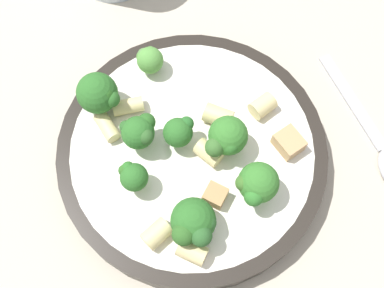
{
  "coord_description": "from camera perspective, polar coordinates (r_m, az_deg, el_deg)",
  "views": [
    {
      "loc": [
        0.07,
        -0.15,
        0.44
      ],
      "look_at": [
        0.0,
        0.0,
        0.04
      ],
      "focal_mm": 45.0,
      "sensor_mm": 36.0,
      "label": 1
    }
  ],
  "objects": [
    {
      "name": "ground_plane",
      "position": [
        0.47,
        -0.0,
        -1.81
      ],
      "size": [
        2.0,
        2.0,
        0.0
      ],
      "primitive_type": "plane",
      "color": "#BCB29E"
    },
    {
      "name": "broccoli_floret_5",
      "position": [
        0.46,
        -5.12,
        9.98
      ],
      "size": [
        0.03,
        0.03,
        0.03
      ],
      "color": "#93B766",
      "rests_on": "pasta_bowl"
    },
    {
      "name": "broccoli_floret_2",
      "position": [
        0.4,
        7.65,
        -4.69
      ],
      "size": [
        0.04,
        0.04,
        0.04
      ],
      "color": "#93B766",
      "rests_on": "pasta_bowl"
    },
    {
      "name": "broccoli_floret_6",
      "position": [
        0.42,
        -1.58,
        1.32
      ],
      "size": [
        0.03,
        0.03,
        0.03
      ],
      "color": "#93B766",
      "rests_on": "pasta_bowl"
    },
    {
      "name": "broccoli_floret_7",
      "position": [
        0.44,
        -11.29,
        5.59
      ],
      "size": [
        0.04,
        0.04,
        0.04
      ],
      "color": "#84AD60",
      "rests_on": "pasta_bowl"
    },
    {
      "name": "rigatoni_0",
      "position": [
        0.45,
        -7.57,
        4.47
      ],
      "size": [
        0.03,
        0.03,
        0.01
      ],
      "primitive_type": "cylinder",
      "rotation": [
        1.57,
        0.0,
        2.27
      ],
      "color": "beige",
      "rests_on": "pasta_bowl"
    },
    {
      "name": "rigatoni_5",
      "position": [
        0.4,
        0.01,
        -12.62
      ],
      "size": [
        0.02,
        0.02,
        0.02
      ],
      "primitive_type": "cylinder",
      "rotation": [
        1.57,
        0.0,
        1.61
      ],
      "color": "beige",
      "rests_on": "pasta_bowl"
    },
    {
      "name": "broccoli_floret_4",
      "position": [
        0.42,
        4.19,
        0.81
      ],
      "size": [
        0.04,
        0.04,
        0.04
      ],
      "color": "#93B766",
      "rests_on": "pasta_bowl"
    },
    {
      "name": "rigatoni_6",
      "position": [
        0.41,
        -4.21,
        -10.54
      ],
      "size": [
        0.02,
        0.03,
        0.02
      ],
      "primitive_type": "cylinder",
      "rotation": [
        1.57,
        0.0,
        2.78
      ],
      "color": "beige",
      "rests_on": "pasta_bowl"
    },
    {
      "name": "pasta_bowl",
      "position": [
        0.45,
        -0.0,
        -1.04
      ],
      "size": [
        0.25,
        0.25,
        0.03
      ],
      "color": "#28231E",
      "rests_on": "ground_plane"
    },
    {
      "name": "rigatoni_3",
      "position": [
        0.44,
        3.12,
        3.33
      ],
      "size": [
        0.03,
        0.02,
        0.02
      ],
      "primitive_type": "cylinder",
      "rotation": [
        1.57,
        0.0,
        1.64
      ],
      "color": "beige",
      "rests_on": "pasta_bowl"
    },
    {
      "name": "chicken_chunk_1",
      "position": [
        0.42,
        2.76,
        -6.11
      ],
      "size": [
        0.02,
        0.02,
        0.02
      ],
      "primitive_type": "cube",
      "rotation": [
        0.0,
        0.0,
        3.13
      ],
      "color": "tan",
      "rests_on": "pasta_bowl"
    },
    {
      "name": "broccoli_floret_0",
      "position": [
        0.41,
        -6.97,
        -3.87
      ],
      "size": [
        0.03,
        0.02,
        0.03
      ],
      "color": "#9EC175",
      "rests_on": "pasta_bowl"
    },
    {
      "name": "rigatoni_1",
      "position": [
        0.45,
        8.36,
        4.49
      ],
      "size": [
        0.03,
        0.03,
        0.02
      ],
      "primitive_type": "cylinder",
      "rotation": [
        1.57,
        0.0,
        2.7
      ],
      "color": "beige",
      "rests_on": "pasta_bowl"
    },
    {
      "name": "rigatoni_2",
      "position": [
        0.45,
        -10.04,
        2.02
      ],
      "size": [
        0.03,
        0.03,
        0.01
      ],
      "primitive_type": "cylinder",
      "rotation": [
        1.57,
        0.0,
        1.03
      ],
      "color": "beige",
      "rests_on": "pasta_bowl"
    },
    {
      "name": "chicken_chunk_0",
      "position": [
        0.44,
        11.4,
        0.18
      ],
      "size": [
        0.03,
        0.03,
        0.02
      ],
      "primitive_type": "cube",
      "rotation": [
        0.0,
        0.0,
        2.65
      ],
      "color": "tan",
      "rests_on": "pasta_bowl"
    },
    {
      "name": "rigatoni_4",
      "position": [
        0.43,
        1.7,
        -1.57
      ],
      "size": [
        0.03,
        0.02,
        0.02
      ],
      "primitive_type": "cylinder",
      "rotation": [
        1.57,
        0.0,
        1.34
      ],
      "color": "beige",
      "rests_on": "pasta_bowl"
    },
    {
      "name": "broccoli_floret_1",
      "position": [
        0.4,
        0.22,
        -9.36
      ],
      "size": [
        0.04,
        0.04,
        0.04
      ],
      "color": "#84AD60",
      "rests_on": "pasta_bowl"
    },
    {
      "name": "broccoli_floret_3",
      "position": [
        0.42,
        -6.29,
        1.45
      ],
      "size": [
        0.03,
        0.03,
        0.04
      ],
      "color": "#84AD60",
      "rests_on": "pasta_bowl"
    }
  ]
}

